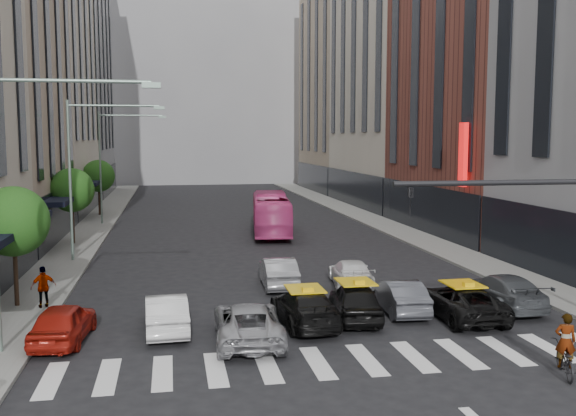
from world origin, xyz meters
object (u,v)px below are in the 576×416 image
streetlamp_mid (87,158)px  taxi_left (305,307)px  bus (271,214)px  streetlamp_far (112,152)px  car_white_front (166,313)px  taxi_center (355,301)px  pedestrian_far (44,287)px  car_red (63,323)px  motorcycle (565,359)px  streetlamp_near (24,174)px

streetlamp_mid → taxi_left: streetlamp_mid is taller
streetlamp_mid → bus: size_ratio=0.84×
streetlamp_far → car_white_front: size_ratio=2.13×
streetlamp_far → streetlamp_mid: bearing=-90.0°
bus → taxi_center: bearing=96.2°
streetlamp_mid → bus: bearing=36.7°
car_white_front → pedestrian_far: bearing=-39.8°
car_red → bus: size_ratio=0.38×
streetlamp_far → pedestrian_far: bearing=-91.3°
car_red → motorcycle: bearing=164.1°
streetlamp_far → taxi_left: size_ratio=1.90×
car_red → pedestrian_far: pedestrian_far is taller
car_white_front → bus: bearing=-110.5°
car_red → taxi_left: car_red is taller
motorcycle → pedestrian_far: (-16.61, 10.36, 0.50)m
car_white_front → streetlamp_far: bearing=-84.4°
streetlamp_far → motorcycle: bearing=-66.5°
streetlamp_near → streetlamp_mid: bearing=90.0°
taxi_left → motorcycle: size_ratio=2.48×
car_white_front → motorcycle: size_ratio=2.21×
taxi_left → streetlamp_far: bearing=-75.6°
taxi_center → bus: 22.87m
streetlamp_far → bus: (11.85, -7.18, -4.41)m
streetlamp_near → taxi_center: size_ratio=2.08×
car_red → taxi_left: 8.66m
car_red → streetlamp_far: bearing=-82.8°
streetlamp_near → car_white_front: 7.00m
car_red → taxi_center: 10.77m
taxi_left → taxi_center: bearing=-173.0°
pedestrian_far → motorcycle: bearing=128.9°
bus → pedestrian_far: size_ratio=6.29×
car_red → bus: bearing=-109.3°
car_red → taxi_left: size_ratio=0.86×
taxi_center → pedestrian_far: bearing=-8.4°
streetlamp_mid → streetlamp_far: same height
motorcycle → streetlamp_mid: bearing=-32.1°
streetlamp_near → taxi_center: bearing=9.6°
streetlamp_far → taxi_left: streetlamp_far is taller
bus → streetlamp_mid: bearing=43.5°
streetlamp_mid → motorcycle: (16.02, -20.90, -5.40)m
taxi_left → bus: bearing=-98.7°
streetlamp_far → car_red: (0.84, -30.91, -5.21)m
pedestrian_far → streetlamp_mid: bearing=-112.3°
pedestrian_far → taxi_left: bearing=139.9°
pedestrian_far → car_white_front: bearing=123.7°
streetlamp_near → motorcycle: size_ratio=4.71×
streetlamp_near → taxi_left: 10.95m
car_red → taxi_left: (8.65, 0.50, -0.01)m
taxi_center → bus: (0.27, 22.86, 0.75)m
taxi_left → motorcycle: 9.21m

